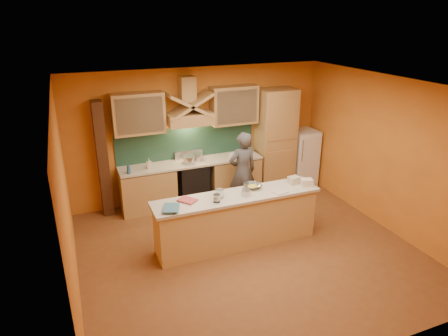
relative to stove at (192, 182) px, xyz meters
name	(u,v)px	position (x,y,z in m)	size (l,w,h in m)	color
floor	(249,251)	(0.30, -2.20, -0.45)	(5.50, 5.00, 0.01)	brown
ceiling	(253,87)	(0.30, -2.20, 2.35)	(5.50, 5.00, 0.01)	white
wall_back	(200,134)	(0.30, 0.30, 0.95)	(5.50, 0.02, 2.80)	orange
wall_front	(354,260)	(0.30, -4.70, 0.95)	(5.50, 0.02, 2.80)	orange
wall_left	(66,204)	(-2.45, -2.20, 0.95)	(0.02, 5.00, 2.80)	orange
wall_right	(387,154)	(3.05, -2.20, 0.95)	(0.02, 5.00, 2.80)	orange
base_cabinet_left	(148,190)	(-0.95, 0.00, -0.02)	(1.10, 0.60, 0.86)	tan
base_cabinet_right	(233,177)	(0.95, 0.00, -0.02)	(1.10, 0.60, 0.86)	tan
counter_top	(192,162)	(0.00, 0.00, 0.45)	(3.00, 0.62, 0.04)	beige
stove	(192,182)	(0.00, 0.00, 0.00)	(0.60, 0.58, 0.90)	black
backsplash	(187,143)	(0.00, 0.28, 0.80)	(3.00, 0.03, 0.70)	#1B3C2F
range_hood	(190,119)	(0.00, 0.05, 1.37)	(0.92, 0.50, 0.24)	tan
hood_chimney	(187,89)	(0.00, 0.15, 1.95)	(0.30, 0.30, 0.50)	tan
upper_cabinet_left	(138,113)	(-1.00, 0.12, 1.55)	(1.00, 0.35, 0.80)	tan
upper_cabinet_right	(234,105)	(1.00, 0.12, 1.55)	(1.00, 0.35, 0.80)	tan
pantry_column	(275,140)	(1.95, 0.00, 0.70)	(0.80, 0.60, 2.30)	tan
fridge	(302,157)	(2.70, 0.00, 0.20)	(0.58, 0.60, 1.30)	white
trim_column_left	(103,160)	(-1.75, 0.15, 0.70)	(0.20, 0.30, 2.30)	#472816
island_body	(237,222)	(0.20, -1.90, -0.01)	(2.80, 0.55, 0.88)	#DAB36F
island_top	(237,196)	(0.20, -1.90, 0.47)	(2.90, 0.62, 0.05)	beige
person	(243,172)	(0.85, -0.68, 0.37)	(0.60, 0.39, 1.64)	#4C4C51
pot_large	(189,161)	(-0.08, -0.08, 0.53)	(0.21, 0.21, 0.16)	#B5B4BC
pot_small	(198,158)	(0.14, 0.02, 0.53)	(0.18, 0.18, 0.15)	#B6B5BC
soap_bottle_a	(149,163)	(-0.90, -0.06, 0.57)	(0.09, 0.10, 0.21)	beige
soap_bottle_b	(129,168)	(-1.32, -0.19, 0.58)	(0.08, 0.08, 0.21)	#2D587E
bowl_back	(248,151)	(1.33, 0.10, 0.51)	(0.25, 0.25, 0.08)	silver
dish_rack	(238,156)	(0.97, -0.18, 0.53)	(0.31, 0.24, 0.11)	silver
book_lower	(183,203)	(-0.73, -1.87, 0.51)	(0.21, 0.29, 0.03)	#BB4343
book_upper	(163,208)	(-1.08, -1.98, 0.53)	(0.24, 0.33, 0.03)	#3B6982
jar_large	(220,194)	(-0.11, -1.88, 0.57)	(0.13, 0.13, 0.15)	white
jar_small	(217,198)	(-0.21, -2.02, 0.56)	(0.12, 0.12, 0.13)	silver
kitchen_scale	(246,193)	(0.33, -1.98, 0.54)	(0.12, 0.12, 0.10)	silver
mixing_bowl	(253,186)	(0.57, -1.74, 0.53)	(0.30, 0.30, 0.07)	silver
cloth	(280,192)	(0.93, -2.08, 0.50)	(0.24, 0.18, 0.02)	beige
grocery_bag_a	(294,180)	(1.34, -1.83, 0.56)	(0.19, 0.16, 0.13)	beige
grocery_bag_b	(307,182)	(1.51, -1.99, 0.56)	(0.20, 0.16, 0.12)	beige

